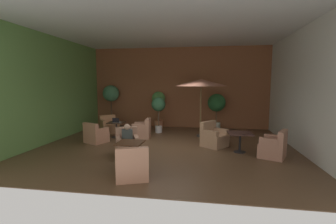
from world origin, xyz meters
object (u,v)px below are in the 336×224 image
iced_drink_cup (118,121)px  cafe_table_front_right (130,148)px  armchair_mid_center_north (214,137)px  patron_blue_shirt (127,135)px  potted_tree_right_corner (217,105)px  potted_tree_left_corner (158,107)px  potted_tree_mid_right (159,104)px  armchair_front_left_south (109,126)px  armchair_mid_center_east (274,147)px  armchair_front_left_north (96,135)px  cafe_table_mid_center (240,137)px  potted_tree_mid_left (111,97)px  armchair_front_left_east (142,131)px  patio_umbrella_tall_red (201,83)px  cafe_table_front_left (116,126)px  open_laptop (116,121)px  armchair_front_right_east (127,145)px  armchair_front_right_north (132,166)px

iced_drink_cup → cafe_table_front_right: bearing=-63.6°
armchair_mid_center_north → patron_blue_shirt: (-2.78, -1.57, 0.35)m
cafe_table_front_right → armchair_mid_center_north: (2.38, 2.48, -0.17)m
potted_tree_right_corner → iced_drink_cup: potted_tree_right_corner is taller
potted_tree_left_corner → iced_drink_cup: potted_tree_left_corner is taller
potted_tree_mid_right → armchair_front_left_south: bearing=-143.2°
armchair_mid_center_east → iced_drink_cup: armchair_mid_center_east is taller
armchair_front_left_north → cafe_table_mid_center: (5.40, -0.49, 0.22)m
potted_tree_mid_left → patron_blue_shirt: size_ratio=3.56×
armchair_mid_center_north → potted_tree_mid_left: 6.38m
armchair_front_left_east → cafe_table_front_right: size_ratio=1.13×
armchair_mid_center_east → patio_umbrella_tall_red: size_ratio=0.40×
cafe_table_front_left → armchair_front_left_south: 1.12m
armchair_mid_center_east → potted_tree_mid_right: size_ratio=0.52×
armchair_mid_center_east → open_laptop: size_ratio=3.04×
cafe_table_mid_center → potted_tree_mid_right: 5.35m
cafe_table_front_left → patron_blue_shirt: (1.31, -2.42, 0.19)m
patio_umbrella_tall_red → potted_tree_mid_left: (-4.77, 1.68, -0.70)m
cafe_table_front_left → patron_blue_shirt: bearing=-61.6°
potted_tree_left_corner → potted_tree_right_corner: bearing=22.3°
armchair_mid_center_north → patio_umbrella_tall_red: (-0.53, 1.63, 2.00)m
armchair_front_right_east → armchair_front_left_south: bearing=121.4°
armchair_front_left_south → potted_tree_left_corner: (2.28, 0.46, 0.90)m
armchair_front_right_east → open_laptop: (-1.25, 2.29, 0.40)m
potted_tree_left_corner → patron_blue_shirt: 3.79m
armchair_front_left_north → armchair_front_left_east: 1.93m
potted_tree_mid_left → potted_tree_right_corner: size_ratio=1.23×
cafe_table_front_right → armchair_mid_center_north: size_ratio=0.67×
armchair_front_left_south → armchair_front_right_north: armchair_front_right_north is taller
patio_umbrella_tall_red → armchair_front_right_east: bearing=-125.8°
armchair_front_right_east → cafe_table_mid_center: armchair_front_right_east is taller
armchair_front_left_east → iced_drink_cup: bearing=-168.6°
armchair_front_left_east → cafe_table_front_right: bearing=-80.2°
armchair_front_right_north → armchair_mid_center_north: size_ratio=0.87×
armchair_front_left_east → potted_tree_right_corner: bearing=36.0°
cafe_table_front_left → armchair_mid_center_east: size_ratio=0.74×
patio_umbrella_tall_red → iced_drink_cup: patio_umbrella_tall_red is taller
cafe_table_front_right → iced_drink_cup: 3.62m
potted_tree_right_corner → open_laptop: potted_tree_right_corner is taller
armchair_front_right_east → cafe_table_mid_center: 3.76m
cafe_table_front_right → potted_tree_right_corner: (2.60, 5.76, 0.76)m
cafe_table_front_right → armchair_front_left_north: bearing=133.0°
patron_blue_shirt → open_laptop: bearing=118.5°
cafe_table_front_left → armchair_front_left_north: size_ratio=0.76×
patio_umbrella_tall_red → potted_tree_right_corner: patio_umbrella_tall_red is taller
open_laptop → armchair_front_right_east: bearing=-61.4°
potted_tree_mid_right → cafe_table_front_right: bearing=-86.7°
armchair_front_left_north → potted_tree_right_corner: (4.76, 3.45, 0.96)m
armchair_front_left_north → potted_tree_mid_right: potted_tree_mid_right is taller
armchair_front_left_east → potted_tree_right_corner: size_ratio=0.46×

